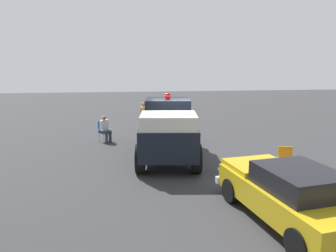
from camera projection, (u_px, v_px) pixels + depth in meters
ground_plane at (184, 156)px, 13.84m from camera, size 60.00×60.00×0.00m
vintage_fire_truck at (168, 129)px, 13.47m from camera, size 2.94×6.16×2.59m
classic_hot_rod at (289, 193)px, 8.07m from camera, size 2.53×4.60×1.46m
lawn_chair_near_truck at (104, 130)px, 16.25m from camera, size 0.68×0.68×1.02m
lawn_chair_by_car at (156, 127)px, 16.87m from camera, size 0.63×0.63×1.02m
lawn_chair_spare at (285, 159)px, 11.34m from camera, size 0.62×0.62×1.02m
spectator_seated at (105, 128)px, 16.13m from camera, size 0.61×0.65×1.29m
spectator_standing at (143, 115)px, 18.37m from camera, size 0.33×0.65×1.68m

